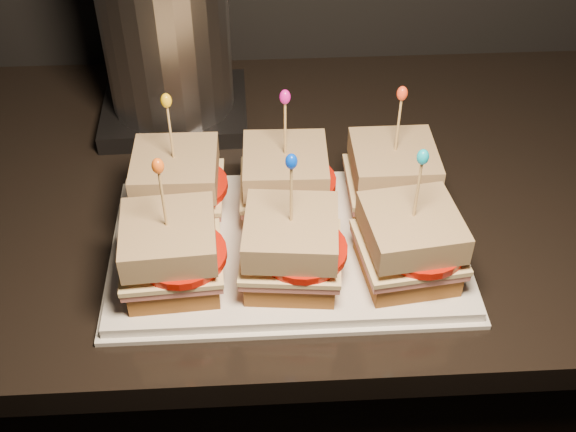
{
  "coord_description": "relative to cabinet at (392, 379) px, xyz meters",
  "views": [
    {
      "loc": [
        0.54,
        0.95,
        1.47
      ],
      "look_at": [
        0.58,
        1.55,
        0.93
      ],
      "focal_mm": 45.0,
      "sensor_mm": 36.0,
      "label": 1
    }
  ],
  "objects": [
    {
      "name": "sandwich_0_bread_bot",
      "position": [
        -0.32,
        -0.08,
        0.49
      ],
      "size": [
        0.1,
        0.1,
        0.03
      ],
      "primitive_type": "cube",
      "rotation": [
        0.0,
        0.0,
        -0.02
      ],
      "color": "brown",
      "rests_on": "platter"
    },
    {
      "name": "sandwich_3_cheese",
      "position": [
        -0.32,
        -0.19,
        0.51
      ],
      "size": [
        0.11,
        0.11,
        0.01
      ],
      "primitive_type": "cube",
      "rotation": [
        0.0,
        0.0,
        0.06
      ],
      "color": "beige",
      "rests_on": "sandwich_3_ham"
    },
    {
      "name": "sandwich_5_cheese",
      "position": [
        -0.06,
        -0.19,
        0.51
      ],
      "size": [
        0.12,
        0.11,
        0.01
      ],
      "primitive_type": "cube",
      "rotation": [
        0.0,
        0.0,
        0.13
      ],
      "color": "beige",
      "rests_on": "sandwich_5_ham"
    },
    {
      "name": "sandwich_2_bread_top",
      "position": [
        -0.06,
        -0.08,
        0.54
      ],
      "size": [
        0.1,
        0.1,
        0.03
      ],
      "primitive_type": "cube",
      "rotation": [
        0.0,
        0.0,
        0.0
      ],
      "color": "#572C0D",
      "rests_on": "sandwich_2_tomato"
    },
    {
      "name": "sandwich_4_cheese",
      "position": [
        -0.19,
        -0.19,
        0.51
      ],
      "size": [
        0.11,
        0.11,
        0.01
      ],
      "primitive_type": "cube",
      "rotation": [
        0.0,
        0.0,
        -0.1
      ],
      "color": "beige",
      "rests_on": "sandwich_4_ham"
    },
    {
      "name": "sandwich_3_bread_bot",
      "position": [
        -0.32,
        -0.19,
        0.49
      ],
      "size": [
        0.1,
        0.1,
        0.03
      ],
      "primitive_type": "cube",
      "rotation": [
        0.0,
        0.0,
        0.06
      ],
      "color": "brown",
      "rests_on": "platter"
    },
    {
      "name": "sandwich_0_tomato",
      "position": [
        -0.3,
        -0.09,
        0.52
      ],
      "size": [
        0.09,
        0.09,
        0.01
      ],
      "primitive_type": "cylinder",
      "color": "#B71306",
      "rests_on": "sandwich_0_cheese"
    },
    {
      "name": "sandwich_5_tomato",
      "position": [
        -0.05,
        -0.2,
        0.52
      ],
      "size": [
        0.09,
        0.09,
        0.01
      ],
      "primitive_type": "cylinder",
      "color": "#B71306",
      "rests_on": "sandwich_5_cheese"
    },
    {
      "name": "sandwich_2_pick",
      "position": [
        -0.06,
        -0.08,
        0.59
      ],
      "size": [
        0.0,
        0.0,
        0.09
      ],
      "primitive_type": "cylinder",
      "color": "tan",
      "rests_on": "sandwich_2_bread_top"
    },
    {
      "name": "platter_rim",
      "position": [
        -0.19,
        -0.14,
        0.46
      ],
      "size": [
        0.41,
        0.26,
        0.01
      ],
      "primitive_type": "cube",
      "color": "white",
      "rests_on": "granite_slab"
    },
    {
      "name": "sandwich_3_pick",
      "position": [
        -0.32,
        -0.19,
        0.59
      ],
      "size": [
        0.0,
        0.0,
        0.09
      ],
      "primitive_type": "cylinder",
      "color": "tan",
      "rests_on": "sandwich_3_bread_top"
    },
    {
      "name": "sandwich_4_pick",
      "position": [
        -0.19,
        -0.19,
        0.59
      ],
      "size": [
        0.0,
        0.0,
        0.09
      ],
      "primitive_type": "cylinder",
      "color": "tan",
      "rests_on": "sandwich_4_bread_top"
    },
    {
      "name": "sandwich_4_bread_bot",
      "position": [
        -0.19,
        -0.19,
        0.49
      ],
      "size": [
        0.1,
        0.1,
        0.03
      ],
      "primitive_type": "cube",
      "rotation": [
        0.0,
        0.0,
        -0.1
      ],
      "color": "brown",
      "rests_on": "platter"
    },
    {
      "name": "sandwich_3_ham",
      "position": [
        -0.32,
        -0.19,
        0.5
      ],
      "size": [
        0.11,
        0.11,
        0.01
      ],
      "primitive_type": "cube",
      "rotation": [
        0.0,
        0.0,
        0.06
      ],
      "color": "#B6585B",
      "rests_on": "sandwich_3_bread_bot"
    },
    {
      "name": "sandwich_2_frill",
      "position": [
        -0.06,
        -0.08,
        0.63
      ],
      "size": [
        0.01,
        0.01,
        0.02
      ],
      "primitive_type": "ellipsoid",
      "color": "#EF411E",
      "rests_on": "sandwich_2_pick"
    },
    {
      "name": "sandwich_1_pick",
      "position": [
        -0.19,
        -0.08,
        0.59
      ],
      "size": [
        0.0,
        0.0,
        0.09
      ],
      "primitive_type": "cylinder",
      "color": "tan",
      "rests_on": "sandwich_1_bread_top"
    },
    {
      "name": "sandwich_2_tomato",
      "position": [
        -0.05,
        -0.09,
        0.52
      ],
      "size": [
        0.09,
        0.09,
        0.01
      ],
      "primitive_type": "cylinder",
      "color": "#B71306",
      "rests_on": "sandwich_2_cheese"
    },
    {
      "name": "sandwich_0_ham",
      "position": [
        -0.32,
        -0.08,
        0.5
      ],
      "size": [
        0.11,
        0.1,
        0.01
      ],
      "primitive_type": "cube",
      "rotation": [
        0.0,
        0.0,
        -0.02
      ],
      "color": "#B6585B",
      "rests_on": "sandwich_0_bread_bot"
    },
    {
      "name": "sandwich_3_frill",
      "position": [
        -0.32,
        -0.19,
        0.63
      ],
      "size": [
        0.01,
        0.01,
        0.02
      ],
      "primitive_type": "ellipsoid",
      "color": "#E85A13",
      "rests_on": "sandwich_3_pick"
    },
    {
      "name": "sandwich_5_pick",
      "position": [
        -0.06,
        -0.19,
        0.59
      ],
      "size": [
        0.0,
        0.0,
        0.09
      ],
      "primitive_type": "cylinder",
      "color": "tan",
      "rests_on": "sandwich_5_bread_top"
    },
    {
      "name": "sandwich_0_cheese",
      "position": [
        -0.32,
        -0.08,
        0.51
      ],
      "size": [
        0.11,
        0.1,
        0.01
      ],
      "primitive_type": "cube",
      "rotation": [
        0.0,
        0.0,
        -0.02
      ],
      "color": "beige",
      "rests_on": "sandwich_0_ham"
    },
    {
      "name": "sandwich_0_pick",
      "position": [
        -0.32,
        -0.08,
        0.59
      ],
      "size": [
        0.0,
        0.0,
        0.09
      ],
      "primitive_type": "cylinder",
      "color": "tan",
      "rests_on": "sandwich_0_bread_top"
    },
    {
      "name": "sandwich_4_tomato",
      "position": [
        -0.18,
        -0.2,
        0.52
      ],
      "size": [
        0.09,
        0.09,
        0.01
      ],
      "primitive_type": "cylinder",
      "color": "#B71306",
      "rests_on": "sandwich_4_cheese"
    },
    {
      "name": "sandwich_1_bread_bot",
      "position": [
        -0.19,
        -0.08,
        0.49
      ],
      "size": [
        0.1,
        0.1,
        0.03
      ],
      "primitive_type": "cube",
      "rotation": [
        0.0,
        0.0,
        -0.03
      ],
      "color": "brown",
      "rests_on": "platter"
    },
    {
      "name": "platter",
      "position": [
        -0.19,
        -0.14,
        0.47
      ],
      "size": [
        0.4,
        0.25,
        0.02
      ],
      "primitive_type": "cube",
      "color": "white",
      "rests_on": "granite_slab"
    },
    {
      "name": "sandwich_1_bread_top",
      "position": [
        -0.19,
        -0.08,
        0.54
      ],
      "size": [
        0.1,
        0.1,
        0.03
      ],
      "primitive_type": "cube",
      "rotation": [
        0.0,
        0.0,
        -0.03
      ],
      "color": "#572C0D",
      "rests_on": "sandwich_1_tomato"
    },
    {
      "name": "sandwich_3_bread_top",
      "position": [
        -0.32,
        -0.19,
        0.54
      ],
      "size": [
        0.1,
        0.1,
        0.03
      ],
      "primitive_type": "cube",
      "rotation": [
        0.0,
        0.0,
        0.06
      ],
      "color": "#572C0D",
      "rests_on": "sandwich_3_tomato"
    },
    {
      "name": "appliance_base",
      "position": [
        -0.34,
        0.15,
        0.47
      ],
      "size": [
        0.21,
        0.17,
        0.03
      ],
      "primitive_type": "cube",
      "rotation": [
        0.0,
        0.0,
        0.02
      ],
      "color": "#262628",
      "rests_on": "granite_slab"
    },
    {
      "name": "sandwich_1_ham",
      "position": [
        -0.19,
        -0.08,
        0.5
      ],
      "size": [
        0.11,
        0.1,
        0.01
      ],
      "primitive_type": "cube",
      "rotation": [
        0.0,
        0.0,
        -0.03
      ],
      "color": "#B6585B",
      "rests_on": "sandwich_1_bread_bot"
    },
    {
      "name": "sandwich_5_ham",
      "position": [
        -0.06,
        -0.19,
        0.5
      ],
      "size": [
        0.12,
        0.11,
        0.01
      ],
      "primitive_type": "cube",
      "rotation": [
        0.0,
        0.0,
        0.13
      ],
      "color": "#B6585B",
      "rests_on": "sandwich_5_bread_bot"
    },
    {
      "name": "sandwich_5_bread_top",
      "position": [
        -0.06,
        -0.19,
        0.54
      ],
      "size": [
        0.11,
        0.11,
        0.03
      ],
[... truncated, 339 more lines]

